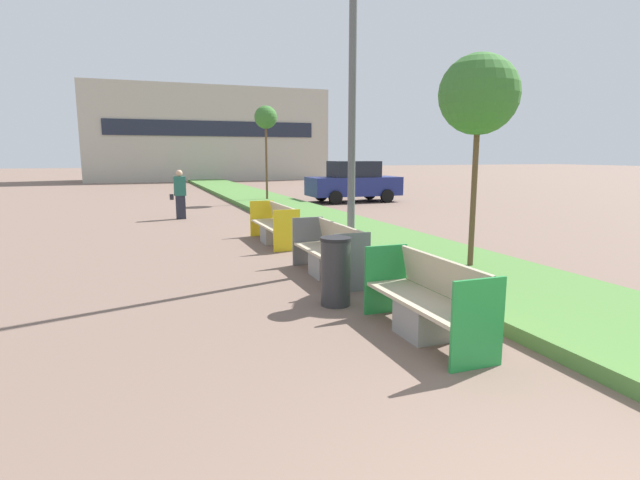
{
  "coord_description": "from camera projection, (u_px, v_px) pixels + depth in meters",
  "views": [
    {
      "loc": [
        -2.24,
        -1.22,
        2.14
      ],
      "look_at": [
        0.9,
        7.23,
        0.6
      ],
      "focal_mm": 28.0,
      "sensor_mm": 36.0,
      "label": 1
    }
  ],
  "objects": [
    {
      "name": "sapling_tree_far",
      "position": [
        266.0,
        119.0,
        21.92
      ],
      "size": [
        1.0,
        1.0,
        4.27
      ],
      "color": "brown",
      "rests_on": "ground"
    },
    {
      "name": "bench_green_frame",
      "position": [
        427.0,
        307.0,
        5.92
      ],
      "size": [
        0.65,
        2.0,
        0.94
      ],
      "color": "gray",
      "rests_on": "ground"
    },
    {
      "name": "street_lamp_post",
      "position": [
        353.0,
        20.0,
        8.78
      ],
      "size": [
        0.24,
        0.44,
        8.2
      ],
      "color": "#56595B",
      "rests_on": "ground"
    },
    {
      "name": "pedestrian_walking",
      "position": [
        180.0,
        194.0,
        16.74
      ],
      "size": [
        0.53,
        0.24,
        1.65
      ],
      "color": "#232633",
      "rests_on": "ground"
    },
    {
      "name": "building_backdrop",
      "position": [
        208.0,
        135.0,
        42.93
      ],
      "size": [
        19.68,
        6.59,
        7.65
      ],
      "color": "#B2AD9E",
      "rests_on": "ground"
    },
    {
      "name": "sapling_tree_near",
      "position": [
        479.0,
        95.0,
        8.49
      ],
      "size": [
        1.37,
        1.37,
        3.84
      ],
      "color": "brown",
      "rests_on": "ground"
    },
    {
      "name": "bench_grey_frame",
      "position": [
        329.0,
        256.0,
        8.85
      ],
      "size": [
        0.65,
        2.18,
        0.94
      ],
      "color": "gray",
      "rests_on": "ground"
    },
    {
      "name": "planter_grass_strip",
      "position": [
        337.0,
        227.0,
        14.42
      ],
      "size": [
        2.8,
        120.0,
        0.18
      ],
      "color": "#4C7A38",
      "rests_on": "ground"
    },
    {
      "name": "parked_car_distant",
      "position": [
        354.0,
        182.0,
        22.86
      ],
      "size": [
        4.21,
        2.0,
        1.86
      ],
      "rotation": [
        0.0,
        0.0,
        -0.01
      ],
      "color": "navy",
      "rests_on": "ground"
    },
    {
      "name": "litter_bin",
      "position": [
        336.0,
        271.0,
        7.13
      ],
      "size": [
        0.44,
        0.44,
        0.99
      ],
      "color": "#2D2D30",
      "rests_on": "ground"
    },
    {
      "name": "bench_yellow_frame",
      "position": [
        275.0,
        228.0,
        12.25
      ],
      "size": [
        0.65,
        2.38,
        0.94
      ],
      "color": "gray",
      "rests_on": "ground"
    }
  ]
}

